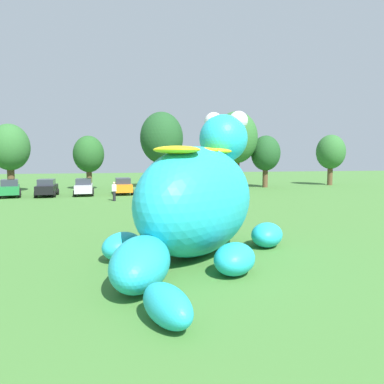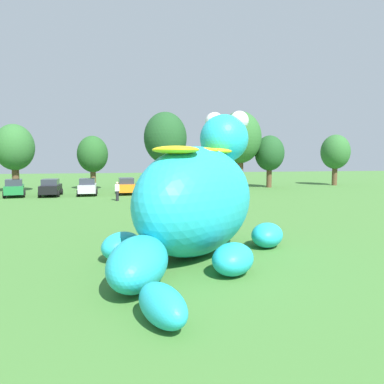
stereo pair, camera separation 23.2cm
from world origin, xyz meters
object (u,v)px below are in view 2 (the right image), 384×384
(car_black, at_px, (51,188))
(box_truck, at_px, (190,178))
(car_silver, at_px, (87,187))
(giant_inflatable_creature, at_px, (197,199))
(spectator_mid_field, at_px, (153,192))
(car_green, at_px, (14,188))
(car_orange, at_px, (126,186))
(spectator_near_inflatable, at_px, (117,191))

(car_black, distance_m, box_truck, 14.36)
(car_silver, bearing_deg, giant_inflatable_creature, -76.22)
(giant_inflatable_creature, bearing_deg, spectator_mid_field, 90.08)
(car_silver, bearing_deg, car_black, -176.61)
(car_silver, bearing_deg, car_green, -179.72)
(car_orange, relative_size, spectator_near_inflatable, 2.44)
(giant_inflatable_creature, bearing_deg, box_truck, 79.30)
(car_black, bearing_deg, car_silver, 3.39)
(box_truck, bearing_deg, car_silver, -178.14)
(car_silver, distance_m, spectator_near_inflatable, 6.52)
(spectator_near_inflatable, bearing_deg, car_green, 149.87)
(spectator_mid_field, bearing_deg, spectator_near_inflatable, 160.87)
(giant_inflatable_creature, relative_size, car_silver, 2.77)
(car_black, distance_m, car_silver, 3.54)
(car_orange, relative_size, box_truck, 0.63)
(spectator_near_inflatable, bearing_deg, car_orange, 81.15)
(car_green, relative_size, car_silver, 1.05)
(car_black, bearing_deg, box_truck, 2.24)
(spectator_near_inflatable, height_order, spectator_mid_field, same)
(giant_inflatable_creature, height_order, spectator_near_inflatable, giant_inflatable_creature)
(spectator_mid_field, bearing_deg, giant_inflatable_creature, -89.92)
(car_silver, relative_size, car_orange, 0.99)
(car_black, bearing_deg, car_green, 177.08)
(car_orange, bearing_deg, spectator_mid_field, -73.59)
(car_silver, bearing_deg, spectator_near_inflatable, -62.88)
(car_green, bearing_deg, spectator_mid_field, -27.72)
(car_green, height_order, car_black, same)
(giant_inflatable_creature, xyz_separation_m, spectator_mid_field, (-0.03, 17.86, -1.36))
(giant_inflatable_creature, height_order, car_green, giant_inflatable_creature)
(car_silver, relative_size, spectator_near_inflatable, 2.43)
(car_silver, xyz_separation_m, car_orange, (3.93, 0.30, 0.00))
(box_truck, bearing_deg, car_green, -178.76)
(giant_inflatable_creature, distance_m, car_orange, 25.15)
(box_truck, bearing_deg, car_orange, -179.58)
(car_green, distance_m, spectator_near_inflatable, 11.50)
(car_green, height_order, car_silver, same)
(car_orange, bearing_deg, car_green, -178.25)
(car_orange, height_order, box_truck, box_truck)
(spectator_near_inflatable, bearing_deg, box_truck, 38.20)
(box_truck, distance_m, spectator_mid_field, 8.68)
(box_truck, height_order, spectator_near_inflatable, box_truck)
(giant_inflatable_creature, bearing_deg, spectator_near_inflatable, 99.27)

